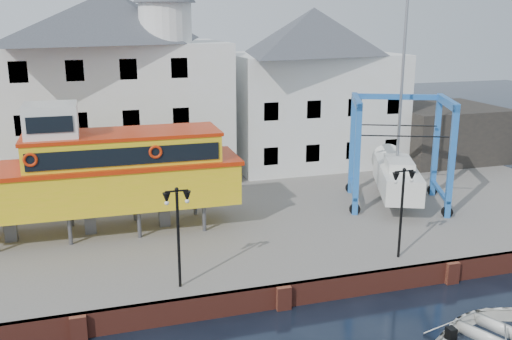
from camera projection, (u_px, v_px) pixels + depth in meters
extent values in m
plane|color=black|center=(283.00, 308.00, 23.39)|extent=(140.00, 140.00, 0.00)
cube|color=slate|center=(220.00, 212.00, 33.41)|extent=(44.00, 22.00, 1.00)
cube|color=maroon|center=(282.00, 296.00, 23.37)|extent=(44.00, 0.25, 1.00)
cube|color=maroon|center=(79.00, 328.00, 20.94)|extent=(0.60, 0.36, 1.00)
cube|color=maroon|center=(283.00, 298.00, 23.21)|extent=(0.60, 0.36, 1.00)
cube|color=maroon|center=(452.00, 273.00, 25.48)|extent=(0.60, 0.36, 1.00)
cube|color=white|center=(118.00, 112.00, 37.61)|extent=(14.00, 8.00, 9.00)
pyramid|color=#40434A|center=(112.00, 16.00, 36.02)|extent=(14.00, 8.00, 3.20)
cube|color=black|center=(29.00, 176.00, 33.15)|extent=(1.00, 0.08, 1.20)
cube|color=black|center=(83.00, 172.00, 34.00)|extent=(1.00, 0.08, 1.20)
cube|color=black|center=(134.00, 168.00, 34.85)|extent=(1.00, 0.08, 1.20)
cube|color=black|center=(183.00, 165.00, 35.70)|extent=(1.00, 0.08, 1.20)
cube|color=black|center=(24.00, 125.00, 32.37)|extent=(1.00, 0.08, 1.20)
cube|color=black|center=(79.00, 123.00, 33.22)|extent=(1.00, 0.08, 1.20)
cube|color=black|center=(131.00, 120.00, 34.07)|extent=(1.00, 0.08, 1.20)
cube|color=black|center=(181.00, 117.00, 34.92)|extent=(1.00, 0.08, 1.20)
cube|color=black|center=(18.00, 72.00, 31.59)|extent=(1.00, 0.08, 1.20)
cube|color=black|center=(75.00, 71.00, 32.44)|extent=(1.00, 0.08, 1.20)
cube|color=black|center=(128.00, 69.00, 33.29)|extent=(1.00, 0.08, 1.20)
cube|color=black|center=(179.00, 68.00, 34.14)|extent=(1.00, 0.08, 1.20)
cylinder|color=white|center=(165.00, 23.00, 34.76)|extent=(3.20, 3.20, 2.40)
cube|color=white|center=(312.00, 108.00, 42.17)|extent=(12.00, 8.00, 8.00)
pyramid|color=#40434A|center=(314.00, 31.00, 40.71)|extent=(12.00, 8.00, 3.20)
cube|color=black|center=(271.00, 156.00, 37.87)|extent=(1.00, 0.08, 1.20)
cube|color=black|center=(313.00, 153.00, 38.72)|extent=(1.00, 0.08, 1.20)
cube|color=black|center=(353.00, 150.00, 39.57)|extent=(1.00, 0.08, 1.20)
cube|color=black|center=(391.00, 147.00, 40.42)|extent=(1.00, 0.08, 1.20)
cube|color=black|center=(271.00, 111.00, 37.08)|extent=(1.00, 0.08, 1.20)
cube|color=black|center=(314.00, 109.00, 37.93)|extent=(1.00, 0.08, 1.20)
cube|color=black|center=(355.00, 107.00, 38.79)|extent=(1.00, 0.08, 1.20)
cube|color=black|center=(394.00, 105.00, 39.64)|extent=(1.00, 0.08, 1.20)
cube|color=#262421|center=(442.00, 132.00, 43.68)|extent=(8.00, 7.00, 4.00)
cylinder|color=black|center=(179.00, 240.00, 22.58)|extent=(0.12, 0.12, 4.00)
cube|color=black|center=(177.00, 191.00, 22.04)|extent=(0.90, 0.06, 0.06)
sphere|color=black|center=(177.00, 189.00, 22.03)|extent=(0.16, 0.16, 0.16)
cone|color=black|center=(167.00, 199.00, 22.00)|extent=(0.32, 0.32, 0.45)
sphere|color=white|center=(167.00, 203.00, 22.05)|extent=(0.18, 0.18, 0.18)
cone|color=black|center=(187.00, 197.00, 22.23)|extent=(0.32, 0.32, 0.45)
sphere|color=white|center=(187.00, 201.00, 22.27)|extent=(0.18, 0.18, 0.18)
cylinder|color=black|center=(401.00, 215.00, 25.41)|extent=(0.12, 0.12, 4.00)
cube|color=black|center=(404.00, 171.00, 24.88)|extent=(0.90, 0.06, 0.06)
sphere|color=black|center=(404.00, 170.00, 24.86)|extent=(0.16, 0.16, 0.16)
cone|color=black|center=(396.00, 178.00, 24.84)|extent=(0.32, 0.32, 0.45)
sphere|color=white|center=(395.00, 182.00, 24.88)|extent=(0.18, 0.18, 0.18)
cone|color=black|center=(412.00, 176.00, 25.06)|extent=(0.32, 0.32, 0.45)
sphere|color=white|center=(412.00, 180.00, 25.11)|extent=(0.18, 0.18, 0.18)
cylinder|color=#59595E|center=(4.00, 219.00, 28.72)|extent=(0.20, 0.20, 1.39)
cylinder|color=#59595E|center=(70.00, 231.00, 27.18)|extent=(0.20, 0.20, 1.39)
cylinder|color=#59595E|center=(71.00, 213.00, 29.59)|extent=(0.20, 0.20, 1.39)
cylinder|color=#59595E|center=(139.00, 224.00, 28.05)|extent=(0.20, 0.20, 1.39)
cylinder|color=#59595E|center=(135.00, 208.00, 30.46)|extent=(0.20, 0.20, 1.39)
cylinder|color=#59595E|center=(204.00, 218.00, 28.92)|extent=(0.20, 0.20, 1.39)
cylinder|color=#59595E|center=(195.00, 202.00, 31.34)|extent=(0.20, 0.20, 1.39)
cube|color=#59595E|center=(11.00, 227.00, 27.64)|extent=(0.57, 0.47, 1.39)
cube|color=#59595E|center=(90.00, 220.00, 28.63)|extent=(0.57, 0.47, 1.39)
cube|color=#59595E|center=(164.00, 213.00, 29.63)|extent=(0.57, 0.47, 1.39)
cube|color=yellow|center=(107.00, 186.00, 28.43)|extent=(13.07, 3.75, 2.05)
cube|color=red|center=(105.00, 164.00, 28.14)|extent=(13.35, 3.90, 0.20)
cube|color=yellow|center=(124.00, 150.00, 28.22)|extent=(9.35, 3.32, 1.49)
cube|color=black|center=(126.00, 156.00, 26.72)|extent=(8.92, 0.21, 0.84)
cube|color=black|center=(122.00, 142.00, 29.71)|extent=(8.92, 0.21, 0.84)
cube|color=red|center=(123.00, 134.00, 28.01)|extent=(9.53, 3.41, 0.17)
cube|color=white|center=(51.00, 122.00, 26.94)|extent=(2.46, 2.46, 1.69)
cube|color=black|center=(50.00, 125.00, 25.77)|extent=(2.03, 0.09, 0.74)
torus|color=red|center=(30.00, 160.00, 25.51)|extent=(0.65, 0.14, 0.65)
torus|color=red|center=(156.00, 152.00, 27.01)|extent=(0.65, 0.14, 0.65)
cube|color=#235DB0|center=(357.00, 160.00, 30.72)|extent=(0.40, 0.40, 6.15)
cylinder|color=black|center=(355.00, 209.00, 31.44)|extent=(0.65, 0.44, 0.62)
cube|color=#235DB0|center=(352.00, 144.00, 34.64)|extent=(0.40, 0.40, 6.15)
cylinder|color=black|center=(350.00, 188.00, 35.37)|extent=(0.65, 0.44, 0.62)
cube|color=#235DB0|center=(452.00, 163.00, 30.24)|extent=(0.40, 0.40, 6.15)
cylinder|color=black|center=(447.00, 212.00, 30.97)|extent=(0.65, 0.44, 0.62)
cube|color=#235DB0|center=(436.00, 146.00, 34.17)|extent=(0.40, 0.40, 6.15)
cylinder|color=black|center=(432.00, 190.00, 34.89)|extent=(0.65, 0.44, 0.62)
cube|color=#235DB0|center=(357.00, 101.00, 31.92)|extent=(1.98, 4.17, 0.43)
cube|color=#235DB0|center=(353.00, 188.00, 33.25)|extent=(1.90, 4.13, 0.18)
cube|color=#235DB0|center=(448.00, 102.00, 31.45)|extent=(1.98, 4.17, 0.43)
cube|color=#235DB0|center=(440.00, 191.00, 32.78)|extent=(1.90, 4.13, 0.18)
cube|color=#235DB0|center=(397.00, 97.00, 33.65)|extent=(4.98, 2.32, 0.31)
cube|color=white|center=(397.00, 178.00, 32.83)|extent=(4.41, 6.86, 1.41)
cone|color=white|center=(388.00, 161.00, 36.59)|extent=(2.41, 2.08, 2.02)
cube|color=#59595E|center=(396.00, 195.00, 33.10)|extent=(0.81, 1.54, 0.62)
cube|color=white|center=(399.00, 164.00, 32.16)|extent=(2.32, 2.97, 0.53)
cylinder|color=#99999E|center=(402.00, 81.00, 31.81)|extent=(0.21, 0.21, 9.67)
cube|color=black|center=(404.00, 136.00, 30.59)|extent=(4.35, 1.92, 0.05)
cube|color=black|center=(396.00, 125.00, 33.63)|extent=(4.35, 1.92, 0.05)
imported|color=white|center=(487.00, 339.00, 21.14)|extent=(5.72, 4.97, 0.99)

